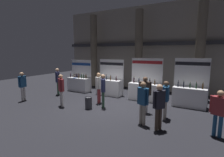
% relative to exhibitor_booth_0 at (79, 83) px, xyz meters
% --- Properties ---
extents(ground_plane, '(27.46, 27.46, 0.00)m').
position_rel_exhibitor_booth_0_xyz_m(ground_plane, '(3.68, -2.03, -0.59)').
color(ground_plane, black).
extents(hall_colonnade, '(13.73, 1.37, 6.24)m').
position_rel_exhibitor_booth_0_xyz_m(hall_colonnade, '(3.68, 3.04, 2.49)').
color(hall_colonnade, gray).
rests_on(hall_colonnade, ground_plane).
extents(exhibitor_booth_0, '(1.77, 0.71, 2.27)m').
position_rel_exhibitor_booth_0_xyz_m(exhibitor_booth_0, '(0.00, 0.00, 0.00)').
color(exhibitor_booth_0, white).
rests_on(exhibitor_booth_0, ground_plane).
extents(exhibitor_booth_1, '(1.82, 0.66, 2.36)m').
position_rel_exhibitor_booth_0_xyz_m(exhibitor_booth_1, '(2.49, 0.14, 0.02)').
color(exhibitor_booth_1, white).
rests_on(exhibitor_booth_1, ground_plane).
extents(exhibitor_booth_2, '(1.91, 0.66, 2.48)m').
position_rel_exhibitor_booth_0_xyz_m(exhibitor_booth_2, '(4.94, 0.11, 0.03)').
color(exhibitor_booth_2, white).
rests_on(exhibitor_booth_2, ground_plane).
extents(exhibitor_booth_3, '(1.72, 0.66, 2.54)m').
position_rel_exhibitor_booth_0_xyz_m(exhibitor_booth_3, '(7.41, 0.08, 0.04)').
color(exhibitor_booth_3, white).
rests_on(exhibitor_booth_3, ground_plane).
extents(trash_bin, '(0.36, 0.36, 0.61)m').
position_rel_exhibitor_booth_0_xyz_m(trash_bin, '(3.03, -2.81, -0.29)').
color(trash_bin, '#38383D').
rests_on(trash_bin, ground_plane).
extents(visitor_0, '(0.51, 0.38, 1.70)m').
position_rel_exhibitor_booth_0_xyz_m(visitor_0, '(1.53, -3.18, 0.42)').
color(visitor_0, silver).
rests_on(visitor_0, ground_plane).
extents(visitor_1, '(0.32, 0.53, 1.72)m').
position_rel_exhibitor_booth_0_xyz_m(visitor_1, '(2.92, -1.71, 0.44)').
color(visitor_1, maroon).
rests_on(visitor_1, ground_plane).
extents(visitor_2, '(0.40, 0.46, 1.73)m').
position_rel_exhibitor_booth_0_xyz_m(visitor_2, '(6.74, -3.44, 0.44)').
color(visitor_2, '#47382D').
rests_on(visitor_2, ground_plane).
extents(visitor_3, '(0.28, 0.58, 1.66)m').
position_rel_exhibitor_booth_0_xyz_m(visitor_3, '(6.70, -2.23, 0.41)').
color(visitor_3, '#ADA393').
rests_on(visitor_3, ground_plane).
extents(visitor_4, '(0.58, 0.37, 1.62)m').
position_rel_exhibitor_booth_0_xyz_m(visitor_4, '(8.62, -2.97, 0.38)').
color(visitor_4, navy).
rests_on(visitor_4, ground_plane).
extents(visitor_5, '(0.52, 0.36, 1.73)m').
position_rel_exhibitor_booth_0_xyz_m(visitor_5, '(6.07, -3.28, 0.44)').
color(visitor_5, '#ADA393').
rests_on(visitor_5, ground_plane).
extents(visitor_6, '(0.25, 0.53, 1.70)m').
position_rel_exhibitor_booth_0_xyz_m(visitor_6, '(-1.21, -3.57, 0.41)').
color(visitor_6, silver).
rests_on(visitor_6, ground_plane).
extents(visitor_7, '(0.46, 0.47, 1.79)m').
position_rel_exhibitor_booth_0_xyz_m(visitor_7, '(-0.56, -1.49, 0.49)').
color(visitor_7, '#33563D').
rests_on(visitor_7, ground_plane).
extents(visitor_8, '(0.39, 0.46, 1.74)m').
position_rel_exhibitor_booth_0_xyz_m(visitor_8, '(3.56, -2.26, 0.44)').
color(visitor_8, '#33563D').
rests_on(visitor_8, ground_plane).
extents(visitor_9, '(0.57, 0.34, 1.73)m').
position_rel_exhibitor_booth_0_xyz_m(visitor_9, '(5.68, -1.94, 0.45)').
color(visitor_9, silver).
rests_on(visitor_9, ground_plane).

